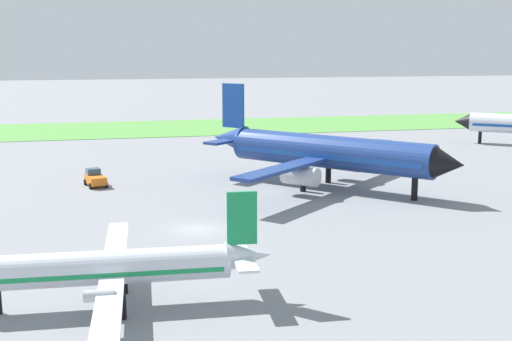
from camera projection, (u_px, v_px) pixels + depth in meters
The scene contains 5 objects.
ground_plane at pixel (196, 229), 57.42m from camera, with size 600.00×600.00×0.00m, color gray.
grass_taxiway_strip at pixel (143, 129), 130.15m from camera, with size 360.00×28.00×0.08m, color #549342.
airplane_midfield_jet at pixel (325, 152), 73.86m from camera, with size 25.60×26.39×11.46m.
airplane_foreground_turboprop at pixel (112, 267), 39.78m from camera, with size 19.82×23.14×6.93m.
pushback_tug_near_gate at pixel (95, 178), 75.48m from camera, with size 2.79×3.93×1.95m.
Camera 1 is at (-7.50, -55.25, 15.55)m, focal length 45.95 mm.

